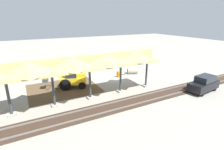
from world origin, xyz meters
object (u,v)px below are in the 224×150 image
at_px(backhoe, 72,78).
at_px(concrete_pipe, 132,71).
at_px(traffic_barrel, 118,74).
at_px(stop_sign, 130,65).
at_px(distant_parked_car, 204,84).

xyz_separation_m(backhoe, concrete_pipe, (-10.17, -1.34, -0.78)).
height_order(concrete_pipe, traffic_barrel, concrete_pipe).
distance_m(stop_sign, concrete_pipe, 1.89).
bearing_deg(distant_parked_car, traffic_barrel, -56.23).
distance_m(backhoe, distant_parked_car, 16.26).
xyz_separation_m(stop_sign, concrete_pipe, (-1.06, -0.93, -1.27)).
bearing_deg(backhoe, traffic_barrel, -172.92).
bearing_deg(concrete_pipe, backhoe, 7.51).
bearing_deg(stop_sign, backhoe, 2.60).
bearing_deg(traffic_barrel, distant_parked_car, 123.77).
height_order(distant_parked_car, traffic_barrel, distant_parked_car).
relative_size(concrete_pipe, traffic_barrel, 1.99).
height_order(stop_sign, traffic_barrel, stop_sign).
relative_size(stop_sign, distant_parked_car, 0.56).
height_order(backhoe, concrete_pipe, backhoe).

